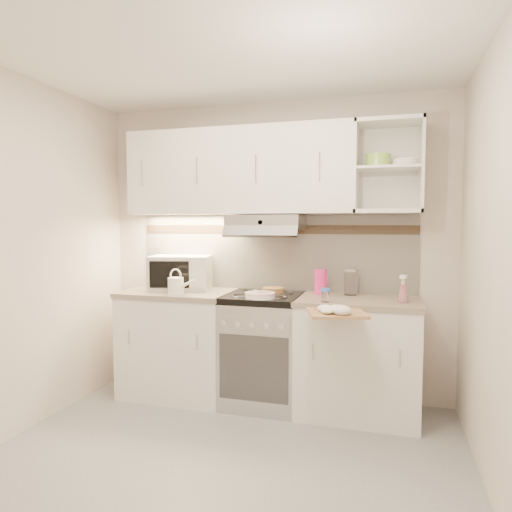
# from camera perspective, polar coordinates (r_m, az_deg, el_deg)

# --- Properties ---
(ground) EXTENTS (3.00, 3.00, 0.00)m
(ground) POSITION_cam_1_polar(r_m,az_deg,el_deg) (2.98, -5.18, -25.45)
(ground) COLOR #949497
(ground) RESTS_ON ground
(room_shell) EXTENTS (3.04, 2.84, 2.52)m
(room_shell) POSITION_cam_1_polar(r_m,az_deg,el_deg) (2.95, -2.74, 7.13)
(room_shell) COLOR beige
(room_shell) RESTS_ON ground
(base_cabinet_left) EXTENTS (0.90, 0.60, 0.86)m
(base_cabinet_left) POSITION_cam_1_polar(r_m,az_deg,el_deg) (4.04, -9.58, -10.90)
(base_cabinet_left) COLOR white
(base_cabinet_left) RESTS_ON ground
(worktop_left) EXTENTS (0.92, 0.62, 0.04)m
(worktop_left) POSITION_cam_1_polar(r_m,az_deg,el_deg) (3.95, -9.66, -4.58)
(worktop_left) COLOR gray
(worktop_left) RESTS_ON base_cabinet_left
(base_cabinet_right) EXTENTS (0.90, 0.60, 0.86)m
(base_cabinet_right) POSITION_cam_1_polar(r_m,az_deg,el_deg) (3.67, 12.58, -12.47)
(base_cabinet_right) COLOR white
(base_cabinet_right) RESTS_ON ground
(worktop_right) EXTENTS (0.92, 0.62, 0.04)m
(worktop_right) POSITION_cam_1_polar(r_m,az_deg,el_deg) (3.57, 12.69, -5.53)
(worktop_right) COLOR gray
(worktop_right) RESTS_ON base_cabinet_right
(electric_range) EXTENTS (0.60, 0.60, 0.90)m
(electric_range) POSITION_cam_1_polar(r_m,az_deg,el_deg) (3.78, 0.93, -11.56)
(electric_range) COLOR #B7B7BC
(electric_range) RESTS_ON ground
(microwave) EXTENTS (0.58, 0.48, 0.29)m
(microwave) POSITION_cam_1_polar(r_m,az_deg,el_deg) (4.05, -9.35, -2.02)
(microwave) COLOR silver
(microwave) RESTS_ON worktop_left
(watering_can) EXTENTS (0.25, 0.13, 0.21)m
(watering_can) POSITION_cam_1_polar(r_m,az_deg,el_deg) (3.73, -9.89, -3.62)
(watering_can) COLOR white
(watering_can) RESTS_ON worktop_left
(plate_stack) EXTENTS (0.23, 0.23, 0.05)m
(plate_stack) POSITION_cam_1_polar(r_m,az_deg,el_deg) (3.51, 0.53, -4.92)
(plate_stack) COLOR white
(plate_stack) RESTS_ON electric_range
(bread_loaf) EXTENTS (0.18, 0.18, 0.04)m
(bread_loaf) POSITION_cam_1_polar(r_m,az_deg,el_deg) (3.76, 2.19, -4.31)
(bread_loaf) COLOR #A98B4C
(bread_loaf) RESTS_ON electric_range
(pink_pitcher) EXTENTS (0.11, 0.10, 0.21)m
(pink_pitcher) POSITION_cam_1_polar(r_m,az_deg,el_deg) (3.73, 8.06, -3.17)
(pink_pitcher) COLOR #E4297B
(pink_pitcher) RESTS_ON worktop_right
(glass_jar) EXTENTS (0.11, 0.11, 0.21)m
(glass_jar) POSITION_cam_1_polar(r_m,az_deg,el_deg) (3.73, 11.77, -3.18)
(glass_jar) COLOR white
(glass_jar) RESTS_ON worktop_right
(spice_jar) EXTENTS (0.07, 0.07, 0.10)m
(spice_jar) POSITION_cam_1_polar(r_m,az_deg,el_deg) (3.37, 8.68, -4.84)
(spice_jar) COLOR white
(spice_jar) RESTS_ON worktop_right
(spray_bottle) EXTENTS (0.08, 0.08, 0.22)m
(spray_bottle) POSITION_cam_1_polar(r_m,az_deg,el_deg) (3.47, 17.91, -4.19)
(spray_bottle) COLOR pink
(spray_bottle) RESTS_ON worktop_right
(cutting_board) EXTENTS (0.45, 0.43, 0.02)m
(cutting_board) POSITION_cam_1_polar(r_m,az_deg,el_deg) (3.12, 10.06, -7.05)
(cutting_board) COLOR tan
(cutting_board) RESTS_ON base_cabinet_right
(dish_towel) EXTENTS (0.28, 0.25, 0.07)m
(dish_towel) POSITION_cam_1_polar(r_m,az_deg,el_deg) (3.07, 9.89, -6.41)
(dish_towel) COLOR white
(dish_towel) RESTS_ON cutting_board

